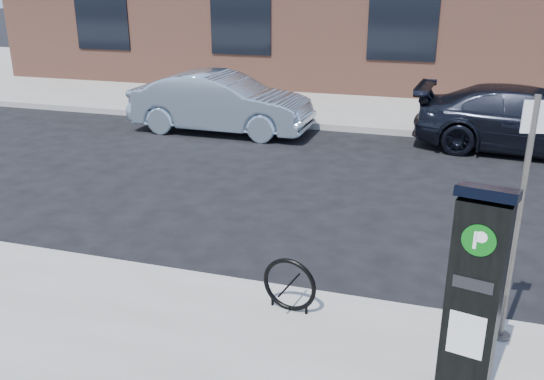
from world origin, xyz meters
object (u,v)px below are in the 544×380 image
at_px(bike_rack, 289,285).
at_px(car_silver, 221,103).
at_px(sign_pole, 517,226).
at_px(car_dark, 530,121).
at_px(parking_kiosk, 475,293).

bearing_deg(bike_rack, car_silver, 125.59).
bearing_deg(sign_pole, bike_rack, 171.24).
bearing_deg(car_dark, bike_rack, 162.77).
height_order(car_silver, car_dark, car_silver).
distance_m(bike_rack, car_silver, 8.44).
bearing_deg(parking_kiosk, car_dark, 93.27).
height_order(parking_kiosk, sign_pole, sign_pole).
height_order(sign_pole, car_silver, sign_pole).
bearing_deg(parking_kiosk, sign_pole, 81.87).
height_order(parking_kiosk, bike_rack, parking_kiosk).
height_order(sign_pole, bike_rack, sign_pole).
distance_m(sign_pole, car_dark, 7.79).
distance_m(parking_kiosk, bike_rack, 2.09).
xyz_separation_m(bike_rack, car_dark, (3.09, 7.84, 0.24)).
height_order(bike_rack, car_silver, car_silver).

